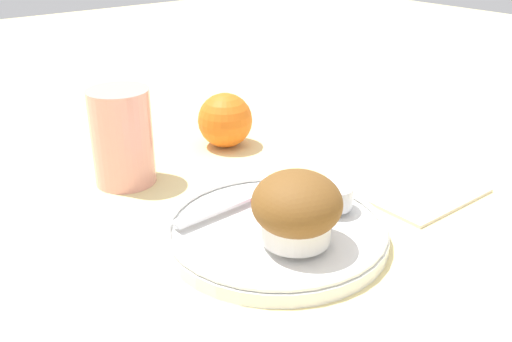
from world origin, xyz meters
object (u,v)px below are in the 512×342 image
object	(u,v)px
muffin	(297,209)
butter_knife	(246,197)
orange_fruit	(225,120)
juice_glass	(122,137)

from	to	relation	value
muffin	butter_knife	size ratio (longest dim) A/B	0.47
orange_fruit	juice_glass	world-z (taller)	juice_glass
orange_fruit	juice_glass	size ratio (longest dim) A/B	0.65
butter_knife	juice_glass	size ratio (longest dim) A/B	1.56
muffin	juice_glass	world-z (taller)	juice_glass
butter_knife	juice_glass	world-z (taller)	juice_glass
muffin	juice_glass	bearing A→B (deg)	100.86
juice_glass	orange_fruit	bearing A→B (deg)	6.51
butter_knife	muffin	bearing A→B (deg)	-100.73
butter_knife	orange_fruit	bearing A→B (deg)	57.74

